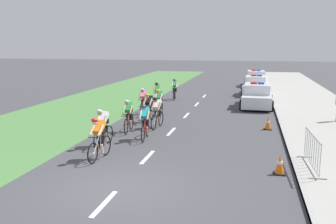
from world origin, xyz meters
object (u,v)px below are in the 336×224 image
at_px(cyclist_fourth, 129,115).
at_px(crowd_barrier_front, 312,151).
at_px(police_car_second, 256,86).
at_px(cyclist_ninth, 157,93).
at_px(cyclist_lead, 99,137).
at_px(traffic_cone_near, 268,123).
at_px(cyclist_sixth, 157,112).
at_px(cyclist_eighth, 143,101).
at_px(traffic_cone_mid, 280,164).
at_px(cyclist_third, 145,121).
at_px(cyclist_seventh, 159,102).
at_px(cyclist_tenth, 175,89).
at_px(cyclist_fifth, 149,107).
at_px(cyclist_second, 103,127).
at_px(police_car_third, 256,79).
at_px(police_car_nearest, 257,96).

bearing_deg(cyclist_fourth, crowd_barrier_front, -26.91).
bearing_deg(police_car_second, crowd_barrier_front, -84.99).
relative_size(cyclist_fourth, cyclist_ninth, 1.00).
distance_m(cyclist_lead, traffic_cone_near, 8.45).
relative_size(cyclist_fourth, cyclist_sixth, 1.00).
distance_m(police_car_second, crowd_barrier_front, 18.12).
relative_size(cyclist_eighth, police_car_second, 0.38).
height_order(cyclist_sixth, traffic_cone_mid, cyclist_sixth).
xyz_separation_m(cyclist_third, traffic_cone_near, (5.13, 3.04, -0.48)).
bearing_deg(cyclist_seventh, cyclist_tenth, 93.53).
bearing_deg(cyclist_eighth, cyclist_seventh, -11.63).
distance_m(cyclist_sixth, police_car_second, 14.04).
xyz_separation_m(cyclist_fifth, cyclist_tenth, (-0.31, 7.94, 0.00)).
relative_size(cyclist_fourth, cyclist_fifth, 1.00).
xyz_separation_m(cyclist_lead, cyclist_sixth, (0.74, 5.19, 0.00)).
distance_m(cyclist_second, cyclist_ninth, 10.05).
bearing_deg(police_car_third, traffic_cone_mid, -88.63).
distance_m(cyclist_fourth, police_car_second, 15.43).
distance_m(cyclist_fifth, police_car_third, 18.87).
relative_size(cyclist_second, traffic_cone_near, 2.69).
bearing_deg(cyclist_fourth, cyclist_tenth, 89.95).
relative_size(police_car_nearest, traffic_cone_near, 6.93).
xyz_separation_m(cyclist_seventh, police_car_second, (5.38, 10.20, -0.11)).
height_order(cyclist_second, cyclist_seventh, same).
distance_m(cyclist_fourth, cyclist_seventh, 4.13).
height_order(cyclist_fifth, traffic_cone_near, cyclist_fifth).
bearing_deg(traffic_cone_mid, police_car_third, 91.37).
xyz_separation_m(cyclist_fourth, crowd_barrier_front, (7.35, -3.73, -0.14)).
relative_size(cyclist_seventh, police_car_third, 0.39).
bearing_deg(traffic_cone_mid, police_car_second, 91.82).
relative_size(cyclist_fourth, traffic_cone_mid, 2.69).
height_order(cyclist_second, cyclist_sixth, same).
bearing_deg(cyclist_ninth, traffic_cone_near, -39.47).
xyz_separation_m(cyclist_tenth, traffic_cone_near, (6.22, -8.31, -0.48)).
xyz_separation_m(cyclist_second, cyclist_fourth, (0.20, 2.49, 0.00)).
distance_m(cyclist_fourth, traffic_cone_near, 6.54).
bearing_deg(police_car_nearest, cyclist_eighth, -147.61).
distance_m(cyclist_fourth, police_car_third, 21.16).
xyz_separation_m(cyclist_eighth, traffic_cone_near, (6.82, -2.39, -0.48)).
distance_m(cyclist_seventh, cyclist_ninth, 3.57).
relative_size(cyclist_ninth, police_car_third, 0.39).
bearing_deg(cyclist_third, cyclist_fourth, 134.82).
relative_size(cyclist_lead, cyclist_sixth, 1.00).
height_order(cyclist_fifth, traffic_cone_mid, cyclist_fifth).
bearing_deg(cyclist_tenth, cyclist_sixth, -83.43).
xyz_separation_m(cyclist_fifth, cyclist_eighth, (-0.90, 2.02, 0.00)).
bearing_deg(cyclist_tenth, police_car_third, 60.37).
height_order(cyclist_seventh, traffic_cone_mid, cyclist_seventh).
bearing_deg(cyclist_fifth, police_car_second, 65.60).
distance_m(cyclist_eighth, police_car_second, 11.85).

